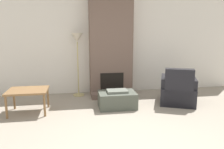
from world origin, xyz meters
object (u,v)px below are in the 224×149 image
object	(u,v)px
ottoman	(117,99)
side_table	(28,92)
floor_lamp_left	(77,43)
armchair	(178,92)

from	to	relation	value
ottoman	side_table	bearing A→B (deg)	-179.51
floor_lamp_left	armchair	bearing A→B (deg)	-24.50
armchair	floor_lamp_left	bearing A→B (deg)	-1.76
side_table	armchair	bearing A→B (deg)	1.11
floor_lamp_left	side_table	bearing A→B (deg)	-133.27
armchair	floor_lamp_left	distance (m)	2.74
ottoman	floor_lamp_left	size ratio (longest dim) A/B	0.50
ottoman	side_table	xyz separation A→B (m)	(-1.88, -0.02, 0.25)
ottoman	armchair	size ratio (longest dim) A/B	0.75
ottoman	armchair	xyz separation A→B (m)	(1.45, 0.05, 0.10)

